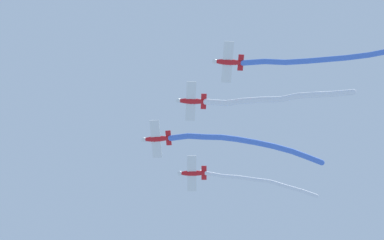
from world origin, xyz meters
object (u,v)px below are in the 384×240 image
airplane_left_wing (191,101)px  airplane_right_wing (192,173)px  airplane_slot (228,62)px  airplane_lead (156,139)px

airplane_left_wing → airplane_right_wing: airplane_right_wing is taller
airplane_slot → airplane_left_wing: bearing=-51.8°
airplane_lead → airplane_slot: airplane_lead is taller
airplane_left_wing → airplane_right_wing: size_ratio=0.99×
airplane_left_wing → airplane_right_wing: (-12.00, -4.22, 0.30)m
airplane_lead → airplane_slot: (8.21, 15.02, -0.30)m
airplane_right_wing → airplane_slot: (16.10, 11.72, -0.60)m
airplane_right_wing → airplane_slot: size_ratio=1.01×
airplane_left_wing → airplane_slot: (4.10, 7.51, -0.30)m
airplane_right_wing → airplane_slot: 19.93m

